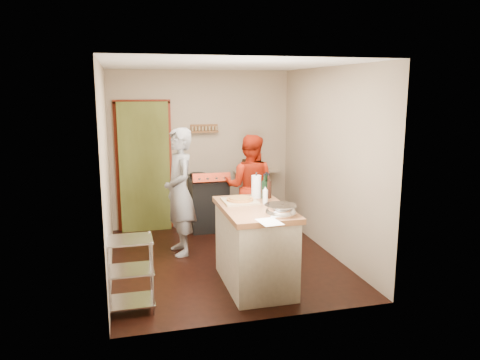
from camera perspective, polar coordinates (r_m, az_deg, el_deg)
name	(u,v)px	position (r m, az deg, el deg)	size (l,w,h in m)	color
floor	(225,259)	(6.51, -1.87, -9.65)	(3.50, 3.50, 0.00)	black
back_wall	(163,161)	(7.84, -9.38, 2.35)	(3.00, 0.44, 2.60)	tan
left_wall	(106,171)	(6.03, -16.00, 1.05)	(0.04, 3.50, 2.60)	tan
right_wall	(329,162)	(6.66, 10.77, 2.21)	(0.04, 3.50, 2.60)	tan
ceiling	(223,64)	(6.09, -2.03, 13.95)	(3.00, 3.50, 0.02)	white
stove	(208,203)	(7.72, -3.87, -2.83)	(0.60, 0.63, 1.00)	black
wire_shelving	(130,271)	(5.10, -13.24, -10.73)	(0.48, 0.40, 0.80)	silver
island	(255,244)	(5.56, 1.84, -7.83)	(0.75, 1.44, 1.27)	beige
person_stripe	(180,192)	(6.56, -7.37, -1.45)	(0.65, 0.43, 1.78)	#A9A8AD
person_red	(250,187)	(7.25, 1.21, -0.81)	(0.79, 0.61, 1.62)	#B6230C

